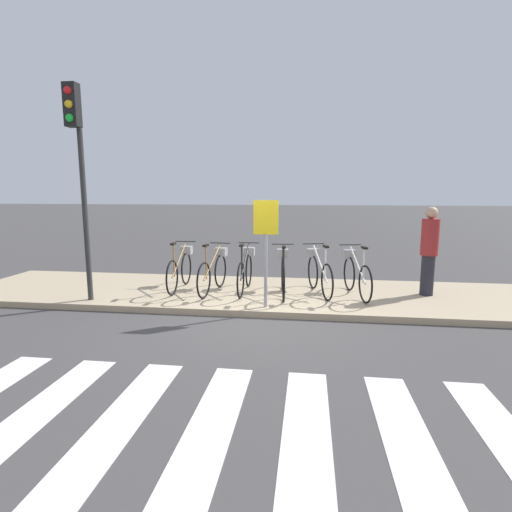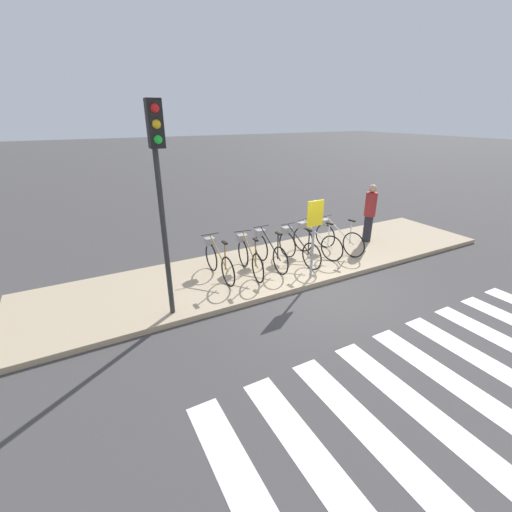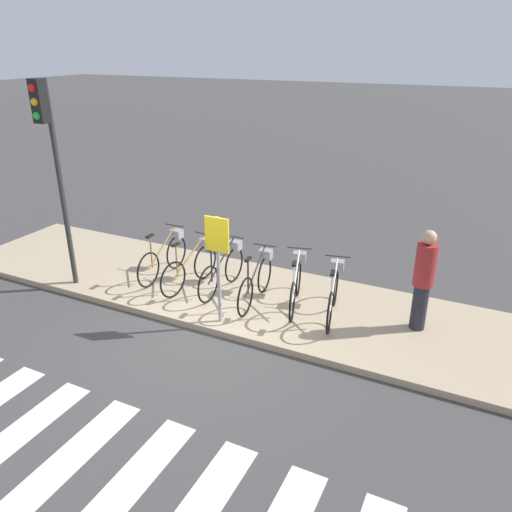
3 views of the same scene
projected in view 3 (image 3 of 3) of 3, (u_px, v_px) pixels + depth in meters
The scene contains 11 objects.
ground_plane at pixel (206, 333), 8.66m from camera, with size 120.00×120.00×0.00m, color #423F3F.
sidewalk at pixel (243, 296), 9.82m from camera, with size 12.92×2.85×0.12m.
parked_bicycle_0 at pixel (165, 255), 10.38m from camera, with size 0.46×1.73×1.06m.
parked_bicycle_1 at pixel (192, 264), 9.94m from camera, with size 0.46×1.72×1.06m.
parked_bicycle_2 at pixel (224, 268), 9.78m from camera, with size 0.46×1.73×1.06m.
parked_bicycle_3 at pixel (257, 279), 9.34m from camera, with size 0.46×1.72×1.06m.
parked_bicycle_4 at pixel (296, 283), 9.19m from camera, with size 0.60×1.68×1.06m.
parked_bicycle_5 at pixel (334, 292), 8.83m from camera, with size 0.52×1.70×1.06m.
pedestrian at pixel (423, 278), 8.23m from camera, with size 0.34×0.34×1.79m.
traffic_light at pixel (50, 144), 9.04m from camera, with size 0.24×0.40×3.97m.
sign_post at pixel (218, 252), 8.29m from camera, with size 0.44×0.07×1.93m.
Camera 3 is at (4.05, -6.30, 4.63)m, focal length 35.00 mm.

